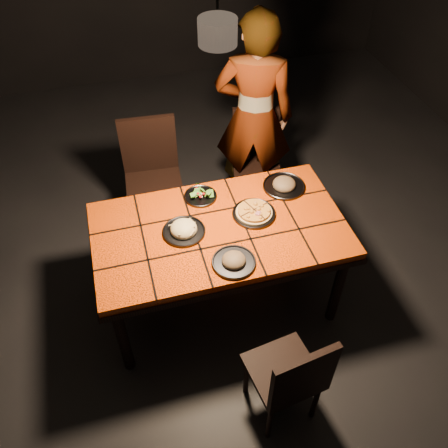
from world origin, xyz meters
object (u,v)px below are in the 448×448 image
object	(u,v)px
chair_far_right	(256,152)
plate_pasta	(184,230)
dining_table	(220,236)
plate_pizza	(254,213)
chair_far_left	(152,170)
chair_near	(291,377)
diner	(254,117)

from	to	relation	value
chair_far_right	plate_pasta	bearing A→B (deg)	-116.36
dining_table	chair_far_right	size ratio (longest dim) A/B	1.88
plate_pizza	chair_far_left	bearing A→B (deg)	121.57
chair_far_right	chair_far_left	bearing A→B (deg)	-162.18
chair_far_left	plate_pasta	xyz separation A→B (m)	(0.07, -0.92, 0.22)
chair_near	chair_far_right	world-z (taller)	chair_far_right
dining_table	diner	distance (m)	1.16
diner	plate_pizza	xyz separation A→B (m)	(-0.31, -0.95, -0.08)
plate_pasta	dining_table	bearing A→B (deg)	-4.14
chair_far_right	diner	bearing A→B (deg)	-149.87
dining_table	chair_near	bearing A→B (deg)	-81.04
dining_table	chair_near	xyz separation A→B (m)	(0.15, -0.95, -0.20)
chair_far_left	diner	size ratio (longest dim) A/B	0.57
diner	plate_pasta	size ratio (longest dim) A/B	6.28
chair_far_left	diner	bearing A→B (deg)	8.66
chair_near	chair_far_left	bearing A→B (deg)	-84.97
chair_far_left	plate_pizza	world-z (taller)	chair_far_left
chair_near	diner	size ratio (longest dim) A/B	0.49
chair_far_left	chair_far_right	distance (m)	0.89
dining_table	chair_far_right	bearing A→B (deg)	59.93
chair_far_right	plate_pizza	bearing A→B (deg)	-96.73
chair_near	plate_pizza	distance (m)	1.05
plate_pasta	diner	bearing A→B (deg)	51.78
chair_far_left	plate_pasta	size ratio (longest dim) A/B	3.55
chair_far_left	chair_far_right	size ratio (longest dim) A/B	1.12
dining_table	diner	xyz separation A→B (m)	(0.55, 1.01, 0.18)
chair_far_left	plate_pizza	distance (m)	1.06
chair_far_left	diner	world-z (taller)	diner
chair_far_right	plate_pizza	xyz separation A→B (m)	(-0.34, -0.96, 0.27)
plate_pizza	plate_pasta	xyz separation A→B (m)	(-0.47, -0.04, 0.01)
diner	chair_far_right	bearing A→B (deg)	-142.71
chair_far_right	plate_pasta	xyz separation A→B (m)	(-0.82, -1.00, 0.28)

